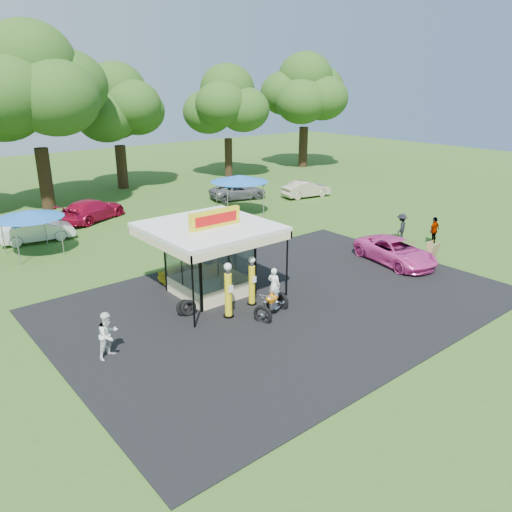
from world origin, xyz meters
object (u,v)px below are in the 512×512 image
object	(u,v)px
pink_sedan	(396,251)
bg_car_b	(92,210)
spectator_west	(108,335)
bg_car_a	(37,230)
gas_station_kiosk	(210,258)
tent_west	(29,214)
bg_car_d	(238,191)
spectator_east_b	(434,230)
bg_car_e	(306,189)
a_frame_sign	(432,252)
gas_pump_left	(228,292)
tent_east	(239,179)
gas_pump_right	(252,282)
kiosk_car	(186,271)
motorcycle	(273,296)
spectator_east_a	(401,227)

from	to	relation	value
pink_sedan	bg_car_b	xyz separation A→B (m)	(-9.38, 19.37, 0.08)
spectator_west	bg_car_a	distance (m)	16.32
gas_station_kiosk	tent_west	distance (m)	12.14
pink_sedan	bg_car_d	bearing A→B (deg)	91.72
spectator_east_b	bg_car_d	bearing A→B (deg)	-85.04
bg_car_b	spectator_west	bearing A→B (deg)	134.14
bg_car_e	spectator_west	bearing A→B (deg)	131.54
gas_station_kiosk	pink_sedan	distance (m)	10.76
spectator_west	bg_car_e	world-z (taller)	spectator_west
a_frame_sign	pink_sedan	distance (m)	2.18
gas_pump_left	spectator_west	distance (m)	5.30
a_frame_sign	spectator_east_b	world-z (taller)	spectator_east_b
spectator_east_b	tent_east	bearing A→B (deg)	-70.92
pink_sedan	gas_station_kiosk	bearing A→B (deg)	174.39
bg_car_a	tent_west	world-z (taller)	tent_west
tent_east	tent_west	bearing A→B (deg)	179.28
gas_station_kiosk	tent_east	size ratio (longest dim) A/B	1.26
pink_sedan	bg_car_e	bearing A→B (deg)	72.98
gas_pump_right	bg_car_e	bearing A→B (deg)	39.04
tent_west	tent_east	world-z (taller)	tent_east
kiosk_car	tent_west	xyz separation A→B (m)	(-4.77, 8.94, 1.93)
motorcycle	bg_car_b	distance (m)	19.92
gas_pump_right	gas_station_kiosk	bearing A→B (deg)	107.01
bg_car_a	bg_car_b	bearing A→B (deg)	-52.42
a_frame_sign	spectator_west	bearing A→B (deg)	174.86
spectator_west	bg_car_e	size ratio (longest dim) A/B	0.41
spectator_east_b	bg_car_a	distance (m)	24.81
gas_pump_right	spectator_east_b	xyz separation A→B (m)	(14.41, -0.13, -0.26)
kiosk_car	spectator_east_b	bearing A→B (deg)	-106.95
gas_pump_right	spectator_west	world-z (taller)	gas_pump_right
gas_station_kiosk	spectator_east_b	bearing A→B (deg)	-9.02
motorcycle	kiosk_car	world-z (taller)	motorcycle
kiosk_car	spectator_east_a	size ratio (longest dim) A/B	1.63
spectator_east_b	kiosk_car	bearing A→B (deg)	-18.09
bg_car_a	bg_car_d	size ratio (longest dim) A/B	0.91
spectator_east_a	bg_car_b	size ratio (longest dim) A/B	0.32
spectator_east_a	bg_car_b	xyz separation A→B (m)	(-13.19, 17.03, -0.09)
spectator_east_b	tent_west	xyz separation A→B (m)	(-19.86, 13.54, 1.56)
gas_pump_left	spectator_west	world-z (taller)	gas_pump_left
gas_pump_right	bg_car_d	world-z (taller)	gas_pump_right
kiosk_car	bg_car_e	size ratio (longest dim) A/B	0.65
gas_pump_left	gas_pump_right	size ratio (longest dim) A/B	1.07
gas_station_kiosk	gas_pump_right	xyz separation A→B (m)	(0.69, -2.26, -0.68)
motorcycle	bg_car_e	size ratio (longest dim) A/B	0.51
pink_sedan	bg_car_b	world-z (taller)	bg_car_b
motorcycle	bg_car_b	world-z (taller)	motorcycle
a_frame_sign	spectator_east_a	size ratio (longest dim) A/B	0.64
gas_station_kiosk	bg_car_e	world-z (taller)	gas_station_kiosk
spectator_west	spectator_east_b	xyz separation A→B (m)	(21.27, 0.09, -0.05)
gas_station_kiosk	tent_west	xyz separation A→B (m)	(-4.77, 11.15, 0.63)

